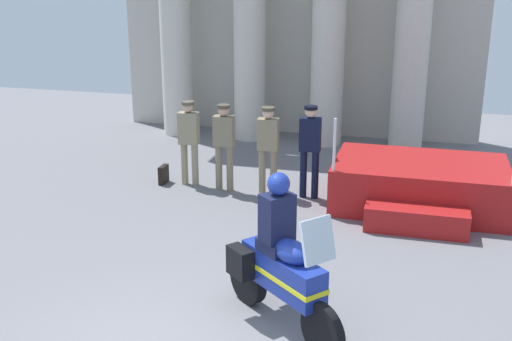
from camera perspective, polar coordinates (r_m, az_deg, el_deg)
reviewing_stand at (r=11.45m, az=14.56°, el=-1.39°), size 2.98×2.44×1.72m
officer_in_row_0 at (r=12.18m, az=-6.10°, el=3.10°), size 0.39×0.24×1.66m
officer_in_row_1 at (r=11.80m, az=-2.93°, el=2.74°), size 0.39×0.24×1.67m
officer_in_row_2 at (r=11.60m, az=1.10°, el=2.47°), size 0.39×0.24×1.66m
officer_in_row_3 at (r=11.43m, az=4.92°, el=2.38°), size 0.39×0.24×1.73m
motorcycle_with_rider at (r=7.35m, az=2.11°, el=-8.48°), size 1.67×1.44×1.90m
briefcase_on_ground at (r=12.54m, az=-8.38°, el=-0.37°), size 0.10×0.32×0.36m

